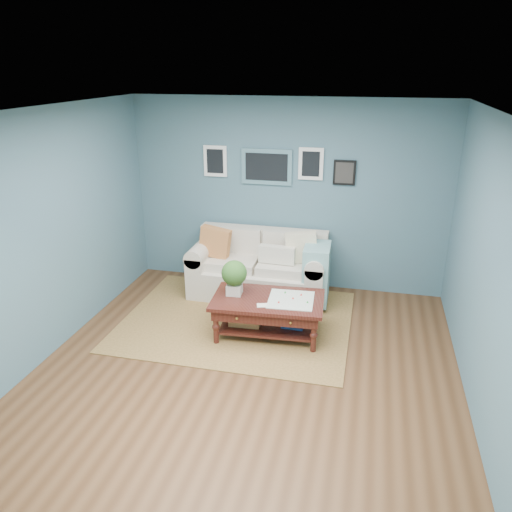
% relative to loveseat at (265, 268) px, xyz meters
% --- Properties ---
extents(room_shell, '(5.00, 5.02, 2.70)m').
position_rel_loveseat_xyz_m(room_shell, '(0.20, -1.97, 0.95)').
color(room_shell, brown).
rests_on(room_shell, ground).
extents(area_rug, '(2.87, 2.30, 0.01)m').
position_rel_loveseat_xyz_m(area_rug, '(-0.18, -0.86, -0.40)').
color(area_rug, brown).
rests_on(area_rug, ground).
extents(loveseat, '(1.95, 0.88, 1.00)m').
position_rel_loveseat_xyz_m(loveseat, '(0.00, 0.00, 0.00)').
color(loveseat, beige).
rests_on(loveseat, ground).
extents(coffee_table, '(1.36, 0.85, 0.92)m').
position_rel_loveseat_xyz_m(coffee_table, '(0.21, -1.12, 0.00)').
color(coffee_table, black).
rests_on(coffee_table, ground).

